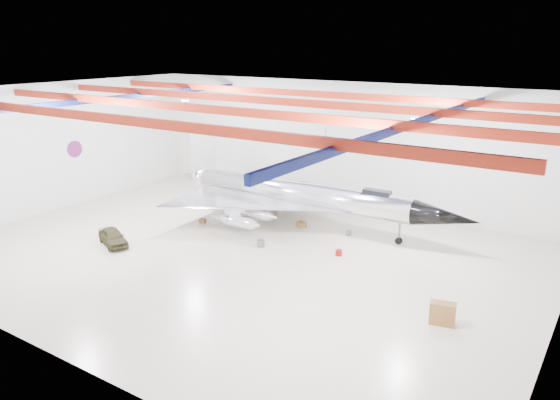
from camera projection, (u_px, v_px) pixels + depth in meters
The scene contains 16 objects.
floor at pixel (238, 254), 38.18m from camera, with size 40.00×40.00×0.00m, color beige.
wall_back at pixel (340, 144), 48.64m from camera, with size 40.00×40.00×0.00m, color silver.
wall_left at pixel (54, 147), 47.23m from camera, with size 30.00×30.00×0.00m, color silver.
ceiling at pixel (235, 95), 35.09m from camera, with size 40.00×40.00×0.00m, color #0A0F38.
ceiling_structure at pixel (235, 105), 35.28m from camera, with size 39.50×29.50×1.08m.
wall_roundel at pixel (75, 149), 48.94m from camera, with size 1.50×1.50×0.10m, color #B21414.
jet_aircraft at pixel (299, 197), 43.66m from camera, with size 26.30×15.40×7.17m.
jeep at pixel (113, 237), 39.69m from camera, with size 1.44×3.57×1.22m, color #35321A.
desk at pixel (443, 314), 28.56m from camera, with size 1.33×0.66×1.22m, color brown.
crate_ply at pixel (203, 221), 44.65m from camera, with size 0.50×0.40×0.35m, color olive.
toolbox_red at pixel (267, 207), 48.28m from camera, with size 0.49×0.39×0.34m, color maroon.
engine_drum at pixel (261, 243), 39.49m from camera, with size 0.55×0.55×0.49m, color #59595B.
parts_bin at pixel (301, 225), 43.53m from camera, with size 0.68×0.54×0.48m, color olive.
crate_small at pixel (234, 204), 49.24m from camera, with size 0.42×0.33×0.29m, color #59595B.
tool_chest at pixel (339, 253), 37.85m from camera, with size 0.47×0.47×0.42m, color maroon.
spares_box at pixel (349, 233), 41.81m from camera, with size 0.43×0.43×0.38m, color #59595B.
Camera 1 is at (22.06, -28.07, 14.33)m, focal length 35.00 mm.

